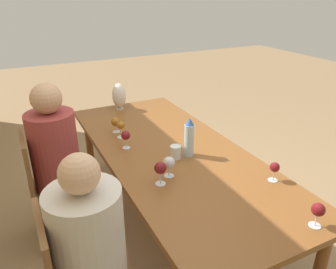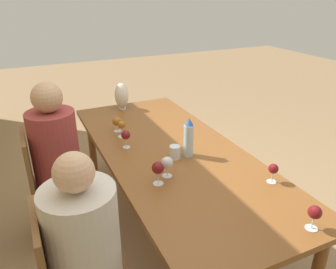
{
  "view_description": "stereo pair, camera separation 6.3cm",
  "coord_description": "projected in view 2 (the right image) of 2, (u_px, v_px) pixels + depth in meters",
  "views": [
    {
      "loc": [
        -1.94,
        1.0,
        1.87
      ],
      "look_at": [
        0.08,
        0.0,
        0.84
      ],
      "focal_mm": 35.0,
      "sensor_mm": 36.0,
      "label": 1
    },
    {
      "loc": [
        -1.97,
        0.95,
        1.87
      ],
      "look_at": [
        0.08,
        0.0,
        0.84
      ],
      "focal_mm": 35.0,
      "sensor_mm": 36.0,
      "label": 2
    }
  ],
  "objects": [
    {
      "name": "wine_glass_0",
      "position": [
        167.0,
        163.0,
        2.09
      ],
      "size": [
        0.08,
        0.08,
        0.14
      ],
      "color": "silver",
      "rests_on": "dining_table"
    },
    {
      "name": "water_tumbler",
      "position": [
        175.0,
        152.0,
        2.33
      ],
      "size": [
        0.08,
        0.08,
        0.1
      ],
      "color": "silver",
      "rests_on": "dining_table"
    },
    {
      "name": "chair_far",
      "position": [
        51.0,
        182.0,
        2.51
      ],
      "size": [
        0.44,
        0.44,
        0.91
      ],
      "color": "brown",
      "rests_on": "ground_plane"
    },
    {
      "name": "vase",
      "position": [
        122.0,
        96.0,
        3.24
      ],
      "size": [
        0.14,
        0.14,
        0.26
      ],
      "color": "silver",
      "rests_on": "dining_table"
    },
    {
      "name": "wine_glass_2",
      "position": [
        273.0,
        169.0,
        2.03
      ],
      "size": [
        0.06,
        0.06,
        0.13
      ],
      "color": "silver",
      "rests_on": "dining_table"
    },
    {
      "name": "person_far",
      "position": [
        58.0,
        159.0,
        2.46
      ],
      "size": [
        0.35,
        0.35,
        1.27
      ],
      "color": "#2D2D38",
      "rests_on": "ground_plane"
    },
    {
      "name": "wine_glass_1",
      "position": [
        122.0,
        125.0,
        2.64
      ],
      "size": [
        0.07,
        0.07,
        0.14
      ],
      "color": "silver",
      "rests_on": "dining_table"
    },
    {
      "name": "wine_glass_3",
      "position": [
        315.0,
        213.0,
        1.63
      ],
      "size": [
        0.07,
        0.07,
        0.14
      ],
      "color": "silver",
      "rests_on": "dining_table"
    },
    {
      "name": "ground_plane",
      "position": [
        172.0,
        229.0,
        2.76
      ],
      "size": [
        14.0,
        14.0,
        0.0
      ],
      "primitive_type": "plane",
      "color": "#937551"
    },
    {
      "name": "wine_glass_4",
      "position": [
        158.0,
        168.0,
        2.0
      ],
      "size": [
        0.08,
        0.08,
        0.15
      ],
      "color": "silver",
      "rests_on": "dining_table"
    },
    {
      "name": "dining_table",
      "position": [
        172.0,
        159.0,
        2.48
      ],
      "size": [
        2.37,
        0.99,
        0.74
      ],
      "color": "brown",
      "rests_on": "ground_plane"
    },
    {
      "name": "wine_glass_5",
      "position": [
        126.0,
        135.0,
        2.46
      ],
      "size": [
        0.07,
        0.07,
        0.14
      ],
      "color": "silver",
      "rests_on": "dining_table"
    },
    {
      "name": "wine_glass_6",
      "position": [
        117.0,
        122.0,
        2.75
      ],
      "size": [
        0.08,
        0.08,
        0.13
      ],
      "color": "silver",
      "rests_on": "dining_table"
    },
    {
      "name": "water_bottle",
      "position": [
        189.0,
        138.0,
        2.33
      ],
      "size": [
        0.07,
        0.07,
        0.29
      ],
      "color": "silver",
      "rests_on": "dining_table"
    },
    {
      "name": "person_near",
      "position": [
        88.0,
        251.0,
        1.67
      ],
      "size": [
        0.37,
        0.37,
        1.2
      ],
      "color": "#2D2D38",
      "rests_on": "ground_plane"
    }
  ]
}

